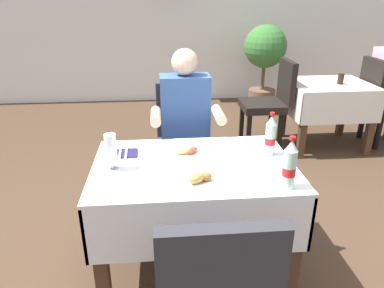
{
  "coord_description": "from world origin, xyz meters",
  "views": [
    {
      "loc": [
        -0.21,
        -1.8,
        1.62
      ],
      "look_at": [
        -0.04,
        0.11,
        0.8
      ],
      "focal_mm": 33.41,
      "sensor_mm": 36.0,
      "label": 1
    }
  ],
  "objects_px": {
    "chair_far_diner_seat": "(184,139)",
    "plate_far_diner": "(187,152)",
    "potted_plant_corner": "(265,56)",
    "napkin_cutlery_set": "(123,153)",
    "background_chair_left": "(271,100)",
    "seated_diner_far": "(186,125)",
    "background_chair_right": "(383,97)",
    "main_dining_table": "(194,190)",
    "beer_glass_left": "(111,151)",
    "background_table_tumbler": "(341,79)",
    "background_dining_table": "(327,100)",
    "plate_near_camera": "(199,179)",
    "cola_bottle_primary": "(290,166)",
    "cola_bottle_secondary": "(270,136)"
  },
  "relations": [
    {
      "from": "background_table_tumbler",
      "to": "background_chair_right",
      "type": "bearing_deg",
      "value": 6.31
    },
    {
      "from": "plate_far_diner",
      "to": "background_table_tumbler",
      "type": "height_order",
      "value": "background_table_tumbler"
    },
    {
      "from": "chair_far_diner_seat",
      "to": "background_chair_left",
      "type": "bearing_deg",
      "value": 45.92
    },
    {
      "from": "beer_glass_left",
      "to": "potted_plant_corner",
      "type": "distance_m",
      "value": 3.75
    },
    {
      "from": "plate_near_camera",
      "to": "background_chair_right",
      "type": "distance_m",
      "value": 3.05
    },
    {
      "from": "seated_diner_far",
      "to": "background_chair_right",
      "type": "relative_size",
      "value": 1.3
    },
    {
      "from": "chair_far_diner_seat",
      "to": "background_chair_right",
      "type": "relative_size",
      "value": 1.0
    },
    {
      "from": "background_dining_table",
      "to": "background_table_tumbler",
      "type": "distance_m",
      "value": 0.27
    },
    {
      "from": "napkin_cutlery_set",
      "to": "potted_plant_corner",
      "type": "bearing_deg",
      "value": 60.68
    },
    {
      "from": "napkin_cutlery_set",
      "to": "background_table_tumbler",
      "type": "xyz_separation_m",
      "value": [
        2.13,
        1.59,
        0.05
      ]
    },
    {
      "from": "plate_near_camera",
      "to": "cola_bottle_secondary",
      "type": "relative_size",
      "value": 0.9
    },
    {
      "from": "main_dining_table",
      "to": "background_dining_table",
      "type": "relative_size",
      "value": 1.33
    },
    {
      "from": "cola_bottle_secondary",
      "to": "napkin_cutlery_set",
      "type": "height_order",
      "value": "cola_bottle_secondary"
    },
    {
      "from": "plate_near_camera",
      "to": "plate_far_diner",
      "type": "height_order",
      "value": "plate_near_camera"
    },
    {
      "from": "plate_near_camera",
      "to": "background_chair_left",
      "type": "height_order",
      "value": "background_chair_left"
    },
    {
      "from": "cola_bottle_secondary",
      "to": "potted_plant_corner",
      "type": "relative_size",
      "value": 0.22
    },
    {
      "from": "chair_far_diner_seat",
      "to": "plate_far_diner",
      "type": "bearing_deg",
      "value": -92.6
    },
    {
      "from": "napkin_cutlery_set",
      "to": "main_dining_table",
      "type": "bearing_deg",
      "value": -22.63
    },
    {
      "from": "beer_glass_left",
      "to": "napkin_cutlery_set",
      "type": "relative_size",
      "value": 1.07
    },
    {
      "from": "main_dining_table",
      "to": "beer_glass_left",
      "type": "relative_size",
      "value": 5.53
    },
    {
      "from": "main_dining_table",
      "to": "beer_glass_left",
      "type": "height_order",
      "value": "beer_glass_left"
    },
    {
      "from": "main_dining_table",
      "to": "background_dining_table",
      "type": "height_order",
      "value": "same"
    },
    {
      "from": "napkin_cutlery_set",
      "to": "background_chair_right",
      "type": "bearing_deg",
      "value": 31.54
    },
    {
      "from": "beer_glass_left",
      "to": "cola_bottle_secondary",
      "type": "relative_size",
      "value": 0.78
    },
    {
      "from": "main_dining_table",
      "to": "background_table_tumbler",
      "type": "bearing_deg",
      "value": 45.56
    },
    {
      "from": "chair_far_diner_seat",
      "to": "potted_plant_corner",
      "type": "relative_size",
      "value": 0.8
    },
    {
      "from": "beer_glass_left",
      "to": "background_chair_right",
      "type": "relative_size",
      "value": 0.21
    },
    {
      "from": "background_dining_table",
      "to": "plate_near_camera",
      "type": "bearing_deg",
      "value": -128.85
    },
    {
      "from": "napkin_cutlery_set",
      "to": "potted_plant_corner",
      "type": "distance_m",
      "value": 3.56
    },
    {
      "from": "beer_glass_left",
      "to": "background_chair_right",
      "type": "xyz_separation_m",
      "value": [
        2.72,
        1.84,
        -0.28
      ]
    },
    {
      "from": "plate_near_camera",
      "to": "plate_far_diner",
      "type": "bearing_deg",
      "value": 95.53
    },
    {
      "from": "chair_far_diner_seat",
      "to": "background_chair_right",
      "type": "bearing_deg",
      "value": 24.53
    },
    {
      "from": "seated_diner_far",
      "to": "cola_bottle_secondary",
      "type": "bearing_deg",
      "value": -51.77
    },
    {
      "from": "main_dining_table",
      "to": "background_chair_right",
      "type": "bearing_deg",
      "value": 38.62
    },
    {
      "from": "main_dining_table",
      "to": "background_table_tumbler",
      "type": "xyz_separation_m",
      "value": [
        1.72,
        1.76,
        0.23
      ]
    },
    {
      "from": "chair_far_diner_seat",
      "to": "main_dining_table",
      "type": "bearing_deg",
      "value": -90.0
    },
    {
      "from": "cola_bottle_secondary",
      "to": "background_table_tumbler",
      "type": "height_order",
      "value": "cola_bottle_secondary"
    },
    {
      "from": "seated_diner_far",
      "to": "cola_bottle_primary",
      "type": "relative_size",
      "value": 4.61
    },
    {
      "from": "napkin_cutlery_set",
      "to": "plate_far_diner",
      "type": "bearing_deg",
      "value": -4.19
    },
    {
      "from": "seated_diner_far",
      "to": "background_chair_right",
      "type": "height_order",
      "value": "seated_diner_far"
    },
    {
      "from": "plate_near_camera",
      "to": "beer_glass_left",
      "type": "relative_size",
      "value": 1.15
    },
    {
      "from": "plate_near_camera",
      "to": "cola_bottle_primary",
      "type": "distance_m",
      "value": 0.45
    },
    {
      "from": "plate_near_camera",
      "to": "background_table_tumbler",
      "type": "bearing_deg",
      "value": 48.91
    },
    {
      "from": "chair_far_diner_seat",
      "to": "seated_diner_far",
      "type": "height_order",
      "value": "seated_diner_far"
    },
    {
      "from": "chair_far_diner_seat",
      "to": "beer_glass_left",
      "type": "height_order",
      "value": "chair_far_diner_seat"
    },
    {
      "from": "chair_far_diner_seat",
      "to": "plate_far_diner",
      "type": "height_order",
      "value": "chair_far_diner_seat"
    },
    {
      "from": "napkin_cutlery_set",
      "to": "background_chair_left",
      "type": "xyz_separation_m",
      "value": [
        1.41,
        1.65,
        -0.17
      ]
    },
    {
      "from": "main_dining_table",
      "to": "cola_bottle_secondary",
      "type": "xyz_separation_m",
      "value": [
        0.46,
        0.09,
        0.29
      ]
    },
    {
      "from": "background_chair_right",
      "to": "background_table_tumbler",
      "type": "height_order",
      "value": "background_chair_right"
    },
    {
      "from": "background_dining_table",
      "to": "background_table_tumbler",
      "type": "bearing_deg",
      "value": -36.72
    }
  ]
}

